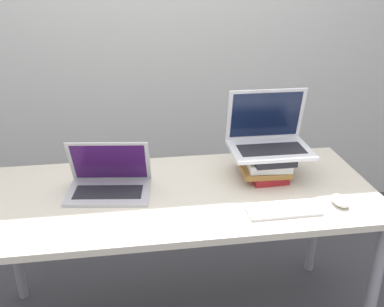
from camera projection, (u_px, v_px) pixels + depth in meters
The scene contains 7 objects.
wall_back at pixel (154, 17), 2.76m from camera, with size 8.00×0.05×2.70m.
desk at pixel (177, 206), 1.99m from camera, with size 1.75×0.75×0.75m.
laptop_left at pixel (109, 182), 1.95m from camera, with size 0.38×0.28×0.23m.
book_stack at pixel (266, 163), 2.08m from camera, with size 0.23×0.28×0.13m.
laptop_on_books at pixel (269, 138), 2.05m from camera, with size 0.36×0.26×0.27m.
wireless_keyboard at pixel (283, 210), 1.81m from camera, with size 0.30×0.12×0.01m.
mouse at pixel (340, 201), 1.86m from camera, with size 0.07×0.10×0.03m.
Camera 1 is at (-0.19, -1.34, 1.70)m, focal length 42.00 mm.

